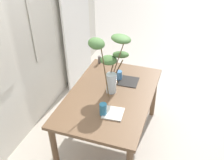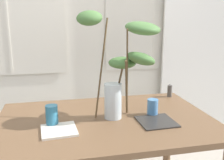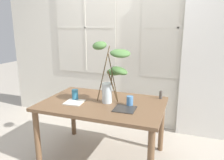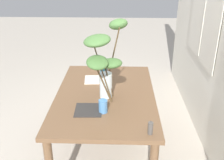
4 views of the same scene
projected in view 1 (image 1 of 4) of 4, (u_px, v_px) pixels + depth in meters
name	position (u px, v px, depth m)	size (l,w,h in m)	color
ground	(111.00, 139.00, 3.31)	(14.00, 14.00, 0.00)	#B7AD9E
back_wall_with_windows	(11.00, 16.00, 2.76)	(4.49, 0.14, 3.02)	silver
curtain_sheer_side	(76.00, 7.00, 3.88)	(0.90, 0.03, 2.45)	white
dining_table	(111.00, 101.00, 2.96)	(1.41, 0.93, 0.72)	brown
vase_with_branches	(112.00, 58.00, 2.77)	(0.57, 0.43, 0.72)	silver
drinking_glass_blue_left	(103.00, 109.00, 2.59)	(0.08, 0.08, 0.13)	teal
drinking_glass_blue_right	(119.00, 75.00, 3.14)	(0.07, 0.07, 0.11)	#4C84BC
plate_square_left	(113.00, 113.00, 2.63)	(0.20, 0.20, 0.01)	silver
plate_square_right	(128.00, 81.00, 3.12)	(0.23, 0.23, 0.01)	#2D2B28
pillar_candle	(99.00, 60.00, 3.47)	(0.04, 0.04, 0.11)	#514C47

